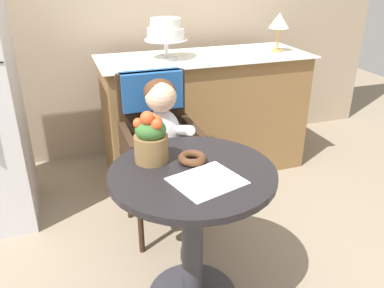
{
  "coord_description": "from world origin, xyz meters",
  "views": [
    {
      "loc": [
        -0.49,
        -1.39,
        1.53
      ],
      "look_at": [
        0.05,
        0.15,
        0.77
      ],
      "focal_mm": 37.01,
      "sensor_mm": 36.0,
      "label": 1
    }
  ],
  "objects_px": {
    "seated_child": "(163,132)",
    "tiered_cake_stand": "(166,32)",
    "wicker_chair": "(156,128)",
    "flower_vase": "(151,138)",
    "donut_front": "(192,158)",
    "cafe_table": "(192,212)",
    "table_lamp": "(279,22)"
  },
  "relations": [
    {
      "from": "seated_child",
      "to": "table_lamp",
      "type": "height_order",
      "value": "table_lamp"
    },
    {
      "from": "cafe_table",
      "to": "wicker_chair",
      "type": "distance_m",
      "value": 0.71
    },
    {
      "from": "wicker_chair",
      "to": "flower_vase",
      "type": "distance_m",
      "value": 0.61
    },
    {
      "from": "donut_front",
      "to": "seated_child",
      "type": "bearing_deg",
      "value": 90.7
    },
    {
      "from": "seated_child",
      "to": "table_lamp",
      "type": "xyz_separation_m",
      "value": [
        1.1,
        0.72,
        0.44
      ]
    },
    {
      "from": "seated_child",
      "to": "tiered_cake_stand",
      "type": "relative_size",
      "value": 2.42
    },
    {
      "from": "seated_child",
      "to": "tiered_cake_stand",
      "type": "height_order",
      "value": "tiered_cake_stand"
    },
    {
      "from": "wicker_chair",
      "to": "donut_front",
      "type": "relative_size",
      "value": 7.6
    },
    {
      "from": "tiered_cake_stand",
      "to": "seated_child",
      "type": "bearing_deg",
      "value": -107.43
    },
    {
      "from": "cafe_table",
      "to": "wicker_chair",
      "type": "relative_size",
      "value": 0.75
    },
    {
      "from": "flower_vase",
      "to": "donut_front",
      "type": "bearing_deg",
      "value": -23.35
    },
    {
      "from": "cafe_table",
      "to": "seated_child",
      "type": "xyz_separation_m",
      "value": [
        0.02,
        0.54,
        0.17
      ]
    },
    {
      "from": "seated_child",
      "to": "donut_front",
      "type": "height_order",
      "value": "seated_child"
    },
    {
      "from": "cafe_table",
      "to": "flower_vase",
      "type": "xyz_separation_m",
      "value": [
        -0.14,
        0.15,
        0.32
      ]
    },
    {
      "from": "flower_vase",
      "to": "tiered_cake_stand",
      "type": "xyz_separation_m",
      "value": [
        0.4,
        1.15,
        0.26
      ]
    },
    {
      "from": "flower_vase",
      "to": "tiered_cake_stand",
      "type": "distance_m",
      "value": 1.25
    },
    {
      "from": "table_lamp",
      "to": "tiered_cake_stand",
      "type": "bearing_deg",
      "value": 177.75
    },
    {
      "from": "donut_front",
      "to": "tiered_cake_stand",
      "type": "bearing_deg",
      "value": 79.28
    },
    {
      "from": "cafe_table",
      "to": "flower_vase",
      "type": "relative_size",
      "value": 2.98
    },
    {
      "from": "donut_front",
      "to": "tiered_cake_stand",
      "type": "distance_m",
      "value": 1.29
    },
    {
      "from": "seated_child",
      "to": "donut_front",
      "type": "distance_m",
      "value": 0.47
    },
    {
      "from": "seated_child",
      "to": "flower_vase",
      "type": "distance_m",
      "value": 0.45
    },
    {
      "from": "table_lamp",
      "to": "wicker_chair",
      "type": "bearing_deg",
      "value": -152.74
    },
    {
      "from": "donut_front",
      "to": "cafe_table",
      "type": "bearing_deg",
      "value": -108.4
    },
    {
      "from": "wicker_chair",
      "to": "table_lamp",
      "type": "relative_size",
      "value": 3.35
    },
    {
      "from": "flower_vase",
      "to": "table_lamp",
      "type": "relative_size",
      "value": 0.85
    },
    {
      "from": "wicker_chair",
      "to": "flower_vase",
      "type": "relative_size",
      "value": 3.94
    },
    {
      "from": "donut_front",
      "to": "tiered_cake_stand",
      "type": "relative_size",
      "value": 0.42
    },
    {
      "from": "cafe_table",
      "to": "donut_front",
      "type": "bearing_deg",
      "value": 71.6
    },
    {
      "from": "wicker_chair",
      "to": "donut_front",
      "type": "bearing_deg",
      "value": -92.02
    },
    {
      "from": "wicker_chair",
      "to": "donut_front",
      "type": "height_order",
      "value": "wicker_chair"
    },
    {
      "from": "tiered_cake_stand",
      "to": "donut_front",
      "type": "bearing_deg",
      "value": -100.72
    }
  ]
}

